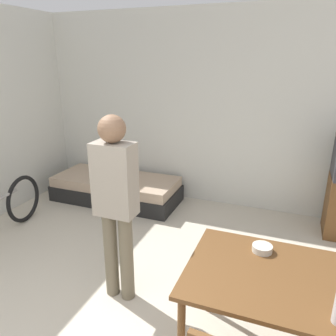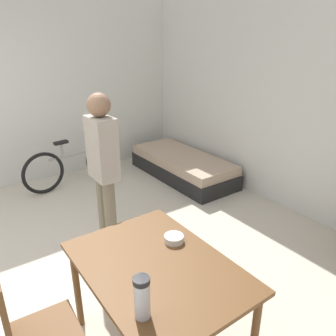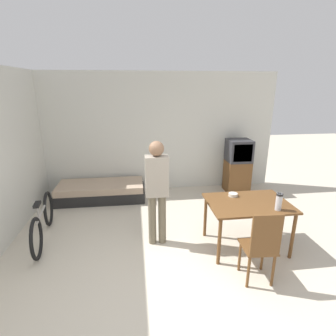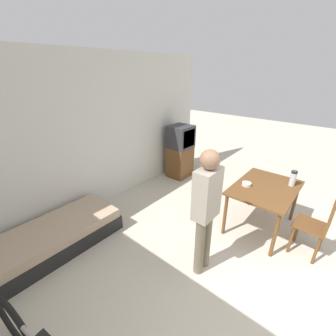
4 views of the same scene
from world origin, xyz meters
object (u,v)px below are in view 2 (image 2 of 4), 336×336
(wooden_chair, at_px, (26,329))
(bicycle, at_px, (75,164))
(dining_table, at_px, (157,276))
(person_standing, at_px, (103,164))
(thermos_flask, at_px, (142,295))
(mate_bowl, at_px, (174,238))
(daybed, at_px, (182,166))

(wooden_chair, xyz_separation_m, bicycle, (-2.99, 1.39, -0.24))
(dining_table, distance_m, bicycle, 3.22)
(wooden_chair, relative_size, person_standing, 0.61)
(thermos_flask, bearing_deg, person_standing, 161.12)
(wooden_chair, distance_m, mate_bowl, 1.06)
(daybed, xyz_separation_m, wooden_chair, (2.25, -2.89, 0.37))
(dining_table, relative_size, bicycle, 0.75)
(daybed, distance_m, mate_bowl, 2.98)
(wooden_chair, bearing_deg, dining_table, 78.64)
(dining_table, bearing_deg, wooden_chair, -101.36)
(daybed, height_order, person_standing, person_standing)
(daybed, xyz_separation_m, bicycle, (-0.73, -1.50, 0.14))
(daybed, distance_m, bicycle, 1.68)
(daybed, relative_size, wooden_chair, 1.87)
(person_standing, relative_size, thermos_flask, 6.70)
(wooden_chair, distance_m, bicycle, 3.30)
(person_standing, xyz_separation_m, mate_bowl, (1.19, -0.02, -0.19))
(dining_table, bearing_deg, bicycle, 169.26)
(daybed, bearing_deg, bicycle, -116.08)
(daybed, distance_m, person_standing, 2.26)
(bicycle, bearing_deg, daybed, 63.92)
(dining_table, xyz_separation_m, thermos_flask, (0.30, -0.29, 0.22))
(daybed, xyz_separation_m, thermos_flask, (2.71, -2.39, 0.70))
(person_standing, bearing_deg, thermos_flask, -18.88)
(wooden_chair, bearing_deg, person_standing, 137.88)
(daybed, xyz_separation_m, dining_table, (2.41, -2.10, 0.48))
(mate_bowl, bearing_deg, dining_table, -59.53)
(bicycle, xyz_separation_m, person_standing, (1.81, -0.33, 0.64))
(thermos_flask, distance_m, mate_bowl, 0.71)
(dining_table, relative_size, thermos_flask, 4.87)
(bicycle, distance_m, thermos_flask, 3.60)
(wooden_chair, distance_m, thermos_flask, 0.76)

